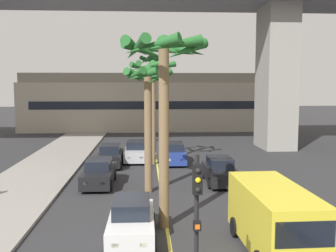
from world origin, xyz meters
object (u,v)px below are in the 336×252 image
at_px(car_queue_fourth, 110,156).
at_px(palm_tree_farthest_median, 153,78).
at_px(car_queue_fifth, 174,154).
at_px(palm_tree_far_median, 153,74).
at_px(palm_tree_near_median, 148,95).
at_px(traffic_light_median_near, 197,213).
at_px(palm_tree_mid_median, 164,70).
at_px(car_queue_second, 136,152).
at_px(car_queue_front, 99,173).
at_px(car_queue_sixth, 132,221).
at_px(car_queue_third, 220,171).
at_px(delivery_van, 274,217).

relative_size(car_queue_fourth, palm_tree_farthest_median, 0.53).
bearing_deg(car_queue_fifth, palm_tree_far_median, 96.40).
bearing_deg(palm_tree_near_median, traffic_light_median_near, -84.57).
relative_size(palm_tree_mid_median, palm_tree_farthest_median, 1.02).
bearing_deg(palm_tree_mid_median, car_queue_fifth, 84.01).
distance_m(car_queue_second, palm_tree_far_median, 12.88).
bearing_deg(car_queue_fourth, car_queue_front, -91.91).
relative_size(palm_tree_far_median, palm_tree_farthest_median, 1.17).
bearing_deg(car_queue_fifth, car_queue_front, -127.55).
relative_size(car_queue_second, car_queue_sixth, 1.01).
bearing_deg(car_queue_second, car_queue_sixth, -89.33).
bearing_deg(car_queue_sixth, car_queue_fourth, 98.22).
bearing_deg(car_queue_sixth, palm_tree_near_median, 83.98).
xyz_separation_m(car_queue_fourth, palm_tree_mid_median, (3.35, -12.84, 5.81)).
height_order(palm_tree_far_median, palm_tree_farthest_median, palm_tree_far_median).
xyz_separation_m(car_queue_front, palm_tree_mid_median, (3.54, -7.11, 5.81)).
bearing_deg(car_queue_third, delivery_van, -90.15).
distance_m(car_queue_second, car_queue_third, 9.04).
xyz_separation_m(palm_tree_near_median, palm_tree_farthest_median, (0.45, 7.72, 1.08)).
xyz_separation_m(car_queue_fourth, palm_tree_near_median, (2.74, -7.36, 4.68)).
xyz_separation_m(car_queue_third, car_queue_fifth, (-2.34, 6.33, 0.00)).
bearing_deg(car_queue_sixth, palm_tree_mid_median, 43.13).
relative_size(car_queue_fifth, car_queue_sixth, 1.01).
xyz_separation_m(car_queue_front, palm_tree_farthest_median, (3.39, 6.09, 5.76)).
xyz_separation_m(car_queue_fourth, car_queue_sixth, (2.03, -14.07, 0.00)).
xyz_separation_m(palm_tree_far_median, palm_tree_farthest_median, (-0.22, -12.47, -0.63)).
bearing_deg(palm_tree_near_median, delivery_van, -62.16).
relative_size(car_queue_sixth, traffic_light_median_near, 0.98).
xyz_separation_m(car_queue_third, traffic_light_median_near, (-3.24, -13.59, 1.99)).
relative_size(car_queue_third, palm_tree_far_median, 0.45).
height_order(car_queue_second, palm_tree_far_median, palm_tree_far_median).
bearing_deg(car_queue_fifth, palm_tree_mid_median, -95.99).
bearing_deg(traffic_light_median_near, car_queue_front, 106.76).
bearing_deg(delivery_van, car_queue_third, 89.85).
xyz_separation_m(car_queue_fifth, palm_tree_farthest_median, (-1.58, -0.37, 5.76)).
height_order(car_queue_second, car_queue_sixth, same).
bearing_deg(palm_tree_mid_median, palm_tree_far_median, 89.85).
distance_m(car_queue_second, delivery_van, 18.12).
xyz_separation_m(traffic_light_median_near, palm_tree_near_median, (-1.12, 11.83, 2.69)).
height_order(car_queue_front, car_queue_second, same).
height_order(car_queue_third, delivery_van, delivery_van).
bearing_deg(palm_tree_mid_median, car_queue_sixth, -136.87).
bearing_deg(palm_tree_far_median, car_queue_third, -78.68).
relative_size(car_queue_sixth, palm_tree_mid_median, 0.52).
relative_size(traffic_light_median_near, palm_tree_near_median, 0.60).
bearing_deg(palm_tree_farthest_median, car_queue_fourth, -173.59).
bearing_deg(car_queue_fourth, car_queue_second, 43.46).
distance_m(car_queue_fourth, delivery_van, 17.12).
distance_m(car_queue_front, palm_tree_farthest_median, 9.04).
bearing_deg(palm_tree_mid_median, car_queue_third, 62.54).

